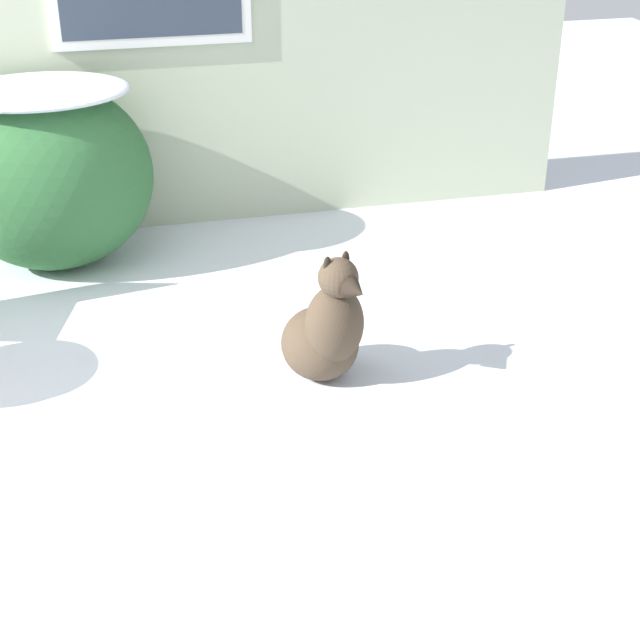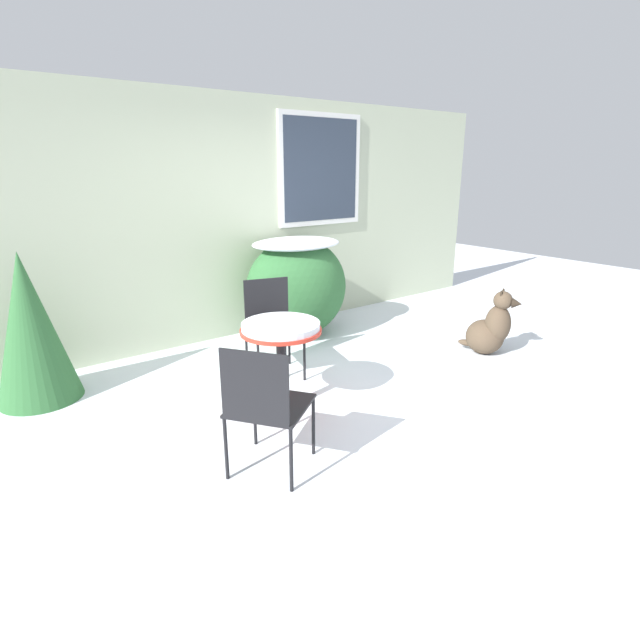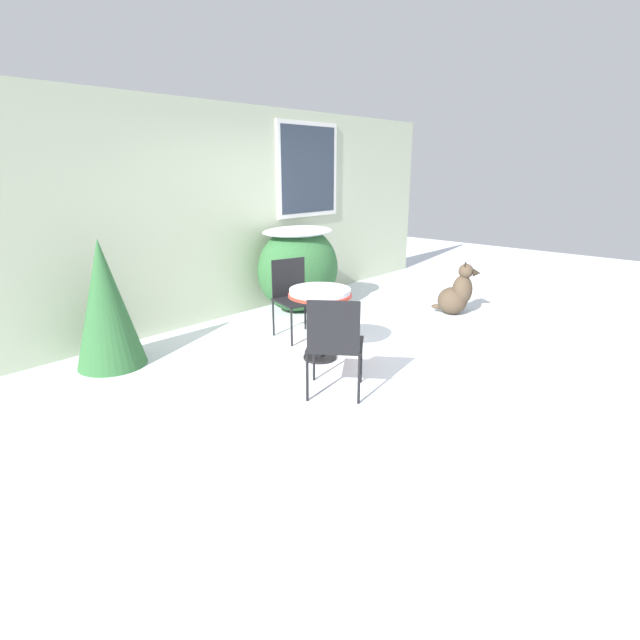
{
  "view_description": "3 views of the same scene",
  "coord_description": "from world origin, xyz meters",
  "px_view_note": "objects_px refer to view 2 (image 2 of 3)",
  "views": [
    {
      "loc": [
        0.75,
        -4.15,
        2.58
      ],
      "look_at": [
        1.75,
        -0.01,
        0.32
      ],
      "focal_mm": 55.0,
      "sensor_mm": 36.0,
      "label": 1
    },
    {
      "loc": [
        -2.71,
        -2.93,
        1.93
      ],
      "look_at": [
        0.0,
        0.6,
        0.55
      ],
      "focal_mm": 28.0,
      "sensor_mm": 36.0,
      "label": 2
    },
    {
      "loc": [
        -4.32,
        -3.07,
        1.93
      ],
      "look_at": [
        -0.69,
        0.21,
        0.42
      ],
      "focal_mm": 28.0,
      "sensor_mm": 36.0,
      "label": 3
    }
  ],
  "objects_px": {
    "patio_chair_far_side": "(265,403)",
    "dog": "(490,330)",
    "patio_chair_near_table": "(271,323)",
    "patio_table": "(281,339)"
  },
  "relations": [
    {
      "from": "dog",
      "to": "patio_chair_near_table",
      "type": "bearing_deg",
      "value": 132.23
    },
    {
      "from": "patio_table",
      "to": "dog",
      "type": "xyz_separation_m",
      "value": [
        2.45,
        -0.27,
        -0.34
      ]
    },
    {
      "from": "patio_chair_near_table",
      "to": "patio_chair_far_side",
      "type": "relative_size",
      "value": 1.0
    },
    {
      "from": "patio_chair_near_table",
      "to": "patio_chair_far_side",
      "type": "bearing_deg",
      "value": -108.13
    },
    {
      "from": "patio_chair_far_side",
      "to": "dog",
      "type": "height_order",
      "value": "patio_chair_far_side"
    },
    {
      "from": "patio_table",
      "to": "patio_chair_near_table",
      "type": "bearing_deg",
      "value": 63.59
    },
    {
      "from": "patio_table",
      "to": "dog",
      "type": "bearing_deg",
      "value": -6.35
    },
    {
      "from": "patio_chair_near_table",
      "to": "dog",
      "type": "distance_m",
      "value": 2.33
    },
    {
      "from": "patio_chair_far_side",
      "to": "dog",
      "type": "relative_size",
      "value": 1.25
    },
    {
      "from": "patio_table",
      "to": "patio_chair_far_side",
      "type": "xyz_separation_m",
      "value": [
        -0.57,
        -0.69,
        -0.11
      ]
    }
  ]
}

